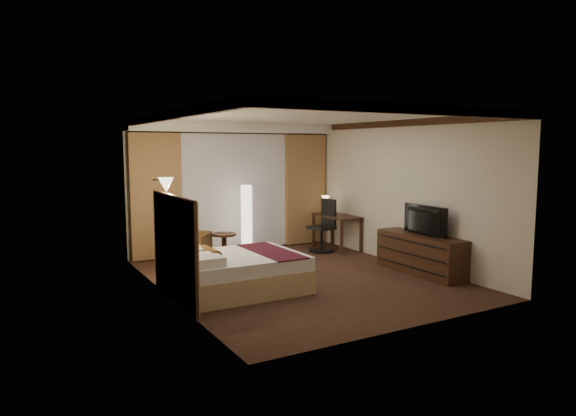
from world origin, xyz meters
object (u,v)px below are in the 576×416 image
office_chair (322,226)px  bed (238,273)px  dresser (421,254)px  television (420,218)px  side_table (224,247)px  floor_lamp (247,220)px  desk (336,232)px  armchair (189,247)px

office_chair → bed: bearing=-156.2°
bed → office_chair: size_ratio=1.72×
dresser → television: 0.64m
side_table → floor_lamp: bearing=21.8°
side_table → dresser: dresser is taller
office_chair → television: office_chair is taller
dresser → television: television is taller
bed → side_table: bed is taller
floor_lamp → television: size_ratio=1.39×
desk → side_table: bearing=175.3°
office_chair → dresser: (0.47, -2.43, -0.21)m
desk → floor_lamp: bearing=167.0°
floor_lamp → television: floor_lamp is taller
bed → desk: desk is taller
floor_lamp → television: bearing=-56.4°
armchair → dresser: (3.34, -2.52, -0.01)m
side_table → office_chair: size_ratio=0.47×
desk → television: (0.02, -2.48, 0.61)m
dresser → desk: bearing=91.2°
armchair → desk: desk is taller
office_chair → side_table: bearing=162.9°
armchair → desk: 3.29m
bed → television: (3.20, -0.58, 0.70)m
armchair → side_table: 0.79m
television → floor_lamp: bearing=36.5°
bed → dresser: 3.28m
bed → desk: (3.18, 1.91, 0.09)m
dresser → floor_lamp: bearing=124.0°
desk → dresser: size_ratio=0.66×
floor_lamp → office_chair: floor_lamp is taller
desk → television: 2.56m
side_table → armchair: bearing=-167.8°
dresser → bed: bearing=169.9°
floor_lamp → dresser: floor_lamp is taller
armchair → television: 4.21m
armchair → bed: bearing=-48.9°
desk → office_chair: bearing=-173.2°
armchair → office_chair: bearing=36.0°
desk → bed: bearing=-149.0°
armchair → desk: (3.29, -0.04, 0.02)m
bed → dresser: bearing=-10.1°
side_table → television: bearing=-46.6°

